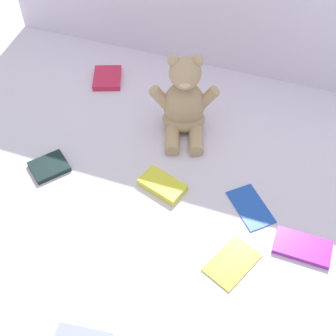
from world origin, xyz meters
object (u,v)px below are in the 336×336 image
object	(u,v)px
book_case_4	(232,262)
book_case_6	(251,207)
teddy_bear	(184,104)
book_case_2	(162,185)
book_case_5	(302,247)
book_case_0	(49,166)
book_case_3	(107,78)

from	to	relation	value
book_case_4	book_case_6	distance (m)	0.17
teddy_bear	book_case_2	size ratio (longest dim) A/B	2.04
book_case_2	book_case_5	world-z (taller)	book_case_2
book_case_5	teddy_bear	bearing A→B (deg)	53.61
teddy_bear	book_case_2	world-z (taller)	teddy_bear
book_case_0	book_case_4	world-z (taller)	book_case_0
book_case_4	book_case_5	bearing A→B (deg)	-123.84
teddy_bear	book_case_3	xyz separation A→B (m)	(-0.31, 0.13, -0.08)
teddy_bear	book_case_0	xyz separation A→B (m)	(-0.30, -0.28, -0.08)
teddy_bear	book_case_0	bearing A→B (deg)	-155.23
teddy_bear	book_case_5	xyz separation A→B (m)	(0.40, -0.30, -0.09)
teddy_bear	book_case_4	distance (m)	0.48
book_case_3	book_case_5	world-z (taller)	book_case_3
teddy_bear	book_case_2	distance (m)	0.25
book_case_2	book_case_3	xyz separation A→B (m)	(-0.33, 0.36, -0.00)
teddy_bear	book_case_5	distance (m)	0.51
book_case_3	book_case_4	bearing A→B (deg)	116.13
teddy_bear	book_case_3	distance (m)	0.34
book_case_4	book_case_2	bearing A→B (deg)	-10.58
book_case_3	book_case_5	bearing A→B (deg)	128.05
book_case_3	book_case_4	distance (m)	0.77
book_case_4	book_case_6	xyz separation A→B (m)	(0.01, 0.17, -0.00)
book_case_2	book_case_3	distance (m)	0.49
book_case_0	book_case_4	distance (m)	0.56
book_case_5	book_case_2	bearing A→B (deg)	81.21
book_case_3	book_case_6	xyz separation A→B (m)	(0.56, -0.35, -0.01)
book_case_2	book_case_4	size ratio (longest dim) A/B	0.93
book_case_3	book_case_5	distance (m)	0.83
book_case_3	book_case_6	world-z (taller)	book_case_3
teddy_bear	book_case_6	world-z (taller)	teddy_bear
book_case_3	book_case_4	size ratio (longest dim) A/B	0.89
book_case_0	book_case_3	world-z (taller)	book_case_3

